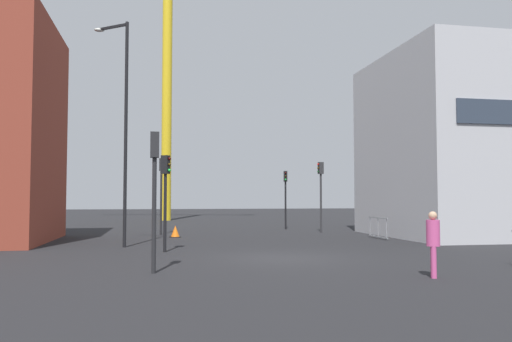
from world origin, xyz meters
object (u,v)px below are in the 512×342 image
(streetlamp_tall, at_px, (123,117))
(traffic_light_far, at_px, (165,186))
(traffic_light_island, at_px, (161,184))
(traffic_light_crosswalk, at_px, (286,190))
(traffic_light_near, at_px, (154,178))
(construction_crane, at_px, (162,52))
(pedestrian_walking, at_px, (433,239))
(traffic_cone_on_verge, at_px, (175,232))
(traffic_light_median, at_px, (321,185))

(streetlamp_tall, height_order, traffic_light_far, streetlamp_tall)
(traffic_light_island, bearing_deg, traffic_light_crosswalk, 24.18)
(streetlamp_tall, xyz_separation_m, traffic_light_island, (1.68, 7.19, -2.59))
(traffic_light_crosswalk, relative_size, traffic_light_near, 0.99)
(construction_crane, relative_size, traffic_light_near, 6.00)
(pedestrian_walking, relative_size, traffic_cone_on_verge, 2.78)
(traffic_light_crosswalk, relative_size, pedestrian_walking, 2.25)
(construction_crane, relative_size, traffic_light_crosswalk, 6.05)
(traffic_light_crosswalk, xyz_separation_m, traffic_light_median, (1.23, -3.67, 0.21))
(streetlamp_tall, xyz_separation_m, pedestrian_walking, (8.43, -10.08, -4.44))
(traffic_light_crosswalk, bearing_deg, streetlamp_tall, -132.05)
(traffic_light_far, bearing_deg, streetlamp_tall, 126.92)
(traffic_light_crosswalk, height_order, traffic_light_island, traffic_light_island)
(traffic_light_crosswalk, height_order, traffic_light_median, traffic_light_median)
(traffic_light_far, height_order, traffic_light_median, traffic_light_median)
(streetlamp_tall, relative_size, traffic_cone_on_verge, 15.56)
(traffic_cone_on_verge, bearing_deg, traffic_light_crosswalk, 37.89)
(construction_crane, height_order, streetlamp_tall, construction_crane)
(traffic_light_far, xyz_separation_m, traffic_light_near, (-0.39, -5.58, 0.12))
(streetlamp_tall, bearing_deg, traffic_light_median, 33.05)
(traffic_light_far, relative_size, traffic_light_median, 0.88)
(traffic_light_median, height_order, traffic_light_island, traffic_light_island)
(streetlamp_tall, relative_size, pedestrian_walking, 5.59)
(traffic_light_island, distance_m, pedestrian_walking, 18.63)
(traffic_light_crosswalk, distance_m, pedestrian_walking, 21.00)
(streetlamp_tall, relative_size, traffic_light_far, 2.59)
(construction_crane, height_order, traffic_light_far, construction_crane)
(traffic_light_near, relative_size, traffic_cone_on_verge, 6.31)
(streetlamp_tall, relative_size, traffic_light_median, 2.28)
(construction_crane, bearing_deg, traffic_light_near, -90.73)
(traffic_light_near, bearing_deg, traffic_cone_on_verge, 85.45)
(traffic_light_far, distance_m, traffic_light_island, 9.54)
(traffic_light_median, distance_m, traffic_cone_on_verge, 9.17)
(construction_crane, bearing_deg, traffic_light_far, -90.08)
(construction_crane, distance_m, streetlamp_tall, 27.73)
(traffic_light_far, xyz_separation_m, traffic_cone_on_verge, (0.64, 7.44, -2.20))
(streetlamp_tall, xyz_separation_m, traffic_light_crosswalk, (9.75, 10.81, -2.86))
(traffic_light_far, bearing_deg, traffic_light_island, 90.46)
(streetlamp_tall, relative_size, traffic_light_near, 2.46)
(traffic_light_far, height_order, traffic_cone_on_verge, traffic_light_far)
(construction_crane, distance_m, traffic_light_island, 22.48)
(construction_crane, relative_size, pedestrian_walking, 13.61)
(streetlamp_tall, xyz_separation_m, traffic_light_far, (1.76, -2.34, -2.95))
(construction_crane, xyz_separation_m, traffic_light_far, (-0.04, -28.13, -13.00))
(streetlamp_tall, distance_m, pedestrian_walking, 13.87)
(traffic_light_near, xyz_separation_m, traffic_light_island, (0.31, 15.11, 0.25))
(traffic_light_median, bearing_deg, traffic_light_near, -122.54)
(traffic_light_crosswalk, relative_size, traffic_light_median, 0.92)
(traffic_light_crosswalk, height_order, traffic_cone_on_verge, traffic_light_crosswalk)
(traffic_light_crosswalk, bearing_deg, traffic_light_far, -121.27)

